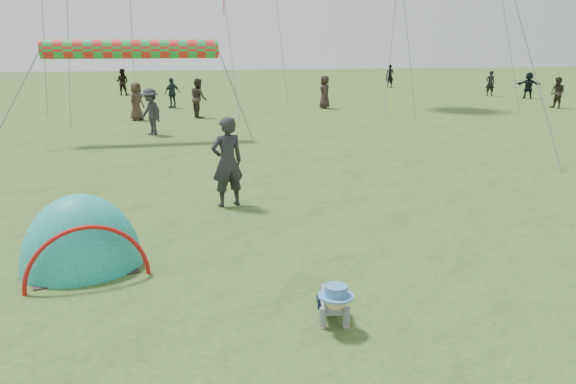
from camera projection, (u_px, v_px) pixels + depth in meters
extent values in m
plane|color=#2B561A|center=(290.00, 358.00, 6.07)|extent=(140.00, 140.00, 0.00)
ellipsoid|color=#11745C|center=(83.00, 268.00, 8.51)|extent=(2.08, 1.85, 2.30)
imported|color=#232327|center=(227.00, 162.00, 11.55)|extent=(0.78, 0.61, 1.88)
imported|color=black|center=(490.00, 83.00, 36.64)|extent=(0.67, 0.52, 1.62)
imported|color=#382F29|center=(199.00, 98.00, 25.72)|extent=(0.86, 1.01, 1.79)
imported|color=#3E2D27|center=(136.00, 101.00, 24.78)|extent=(0.91, 0.97, 1.67)
imported|color=black|center=(390.00, 76.00, 43.67)|extent=(0.77, 0.74, 1.77)
imported|color=black|center=(122.00, 82.00, 37.03)|extent=(1.00, 0.88, 1.73)
imported|color=#29282F|center=(151.00, 112.00, 20.74)|extent=(1.15, 1.28, 1.72)
imported|color=black|center=(325.00, 92.00, 29.44)|extent=(0.67, 0.91, 1.72)
imported|color=black|center=(529.00, 85.00, 34.89)|extent=(1.56, 1.12, 1.62)
imported|color=#2F2821|center=(557.00, 93.00, 29.44)|extent=(0.76, 0.90, 1.63)
imported|color=#1F2B31|center=(172.00, 93.00, 29.64)|extent=(0.99, 0.82, 1.58)
cylinder|color=red|center=(132.00, 49.00, 18.91)|extent=(5.79, 0.64, 0.64)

